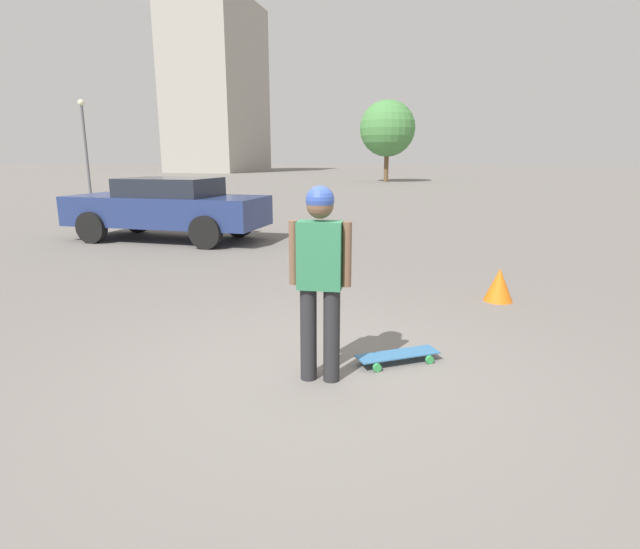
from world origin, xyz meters
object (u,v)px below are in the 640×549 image
person (320,270)px  traffic_cone (499,285)px  skateboard (398,355)px  car_parked_near (168,207)px

person → traffic_cone: size_ratio=3.75×
traffic_cone → skateboard: bearing=-24.9°
skateboard → traffic_cone: 2.71m
traffic_cone → person: bearing=-30.7°
person → skateboard: 1.24m
person → skateboard: size_ratio=2.12×
person → car_parked_near: person is taller
car_parked_near → traffic_cone: car_parked_near is taller
person → skateboard: (-0.53, 0.63, -0.92)m
skateboard → car_parked_near: 8.46m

